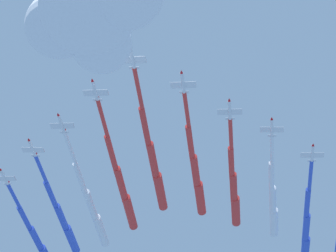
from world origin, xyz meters
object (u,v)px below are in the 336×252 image
(jet_lead, at_px, (154,164))
(jet_starboard_outer, at_px, (63,219))
(jet_trail_port, at_px, (306,230))
(jet_port_outer, at_px, (273,202))
(jet_trail_starboard, at_px, (37,240))
(jet_starboard_inner, at_px, (122,187))
(jet_port_mid, at_px, (234,189))
(jet_starboard_mid, at_px, (92,208))
(jet_port_inner, at_px, (196,174))

(jet_lead, bearing_deg, jet_starboard_outer, -14.52)
(jet_lead, distance_m, jet_trail_port, 76.96)
(jet_port_outer, height_order, jet_trail_starboard, jet_port_outer)
(jet_starboard_inner, bearing_deg, jet_trail_starboard, -13.34)
(jet_trail_port, bearing_deg, jet_lead, 64.26)
(jet_trail_port, distance_m, jet_trail_starboard, 115.19)
(jet_port_mid, xyz_separation_m, jet_starboard_outer, (71.86, 14.67, 2.25))
(jet_trail_starboard, bearing_deg, jet_port_mid, -173.91)
(jet_port_mid, bearing_deg, jet_trail_starboard, 6.09)
(jet_port_mid, xyz_separation_m, jet_trail_starboard, (89.24, 9.53, 0.74))
(jet_port_outer, height_order, jet_trail_port, jet_port_outer)
(jet_port_mid, bearing_deg, jet_starboard_mid, 17.39)
(jet_lead, distance_m, jet_starboard_mid, 37.35)
(jet_lead, bearing_deg, jet_trail_port, -115.74)
(jet_lead, xyz_separation_m, jet_starboard_inner, (18.35, -6.53, 1.05))
(jet_lead, height_order, jet_port_mid, jet_port_mid)
(jet_port_mid, xyz_separation_m, jet_port_outer, (-8.93, -18.32, 2.61))
(jet_port_mid, bearing_deg, jet_port_inner, 58.26)
(jet_trail_starboard, bearing_deg, jet_lead, 164.99)
(jet_port_inner, relative_size, jet_starboard_outer, 1.03)
(jet_lead, distance_m, jet_starboard_outer, 54.51)
(jet_starboard_outer, bearing_deg, jet_trail_starboard, -16.49)
(jet_starboard_inner, relative_size, jet_port_outer, 1.15)
(jet_port_mid, bearing_deg, jet_port_outer, -115.98)
(jet_port_inner, relative_size, jet_trail_port, 0.95)
(jet_starboard_mid, height_order, jet_trail_port, jet_trail_port)
(jet_starboard_outer, bearing_deg, jet_port_outer, -157.79)
(jet_trail_port, relative_size, jet_trail_starboard, 1.12)
(jet_lead, distance_m, jet_trail_starboard, 72.58)
(jet_port_mid, relative_size, jet_port_outer, 0.98)
(jet_starboard_outer, bearing_deg, jet_starboard_inner, 168.29)
(jet_port_inner, relative_size, jet_starboard_inner, 0.92)
(jet_starboard_mid, bearing_deg, jet_starboard_outer, -8.28)
(jet_port_outer, relative_size, jet_trail_starboard, 1.00)
(jet_port_outer, distance_m, jet_starboard_outer, 87.27)
(jet_port_mid, height_order, jet_starboard_mid, jet_starboard_mid)
(jet_port_inner, height_order, jet_port_mid, jet_port_inner)
(jet_starboard_inner, xyz_separation_m, jet_port_mid, (-37.50, -21.80, -0.93))
(jet_starboard_inner, relative_size, jet_trail_port, 1.03)
(jet_lead, height_order, jet_trail_starboard, jet_trail_starboard)
(jet_lead, relative_size, jet_port_inner, 1.08)
(jet_starboard_inner, relative_size, jet_starboard_outer, 1.12)
(jet_starboard_mid, height_order, jet_trail_starboard, jet_trail_starboard)
(jet_lead, distance_m, jet_port_mid, 34.19)
(jet_starboard_mid, height_order, jet_starboard_outer, jet_starboard_outer)
(jet_starboard_mid, distance_m, jet_port_outer, 72.97)
(jet_starboard_mid, bearing_deg, jet_trail_starboard, -12.49)
(jet_starboard_inner, xyz_separation_m, jet_starboard_outer, (34.37, -7.13, 1.31))
(jet_starboard_inner, distance_m, jet_starboard_outer, 35.12)
(jet_starboard_outer, distance_m, jet_trail_port, 102.57)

